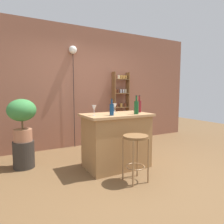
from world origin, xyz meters
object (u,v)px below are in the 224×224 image
at_px(bar_stool, 136,147).
at_px(bottle_spirits_clear, 112,109).
at_px(plant_stool, 24,154).
at_px(spice_shelf, 121,107).
at_px(potted_plant, 22,115).
at_px(pendant_globe_light, 73,52).
at_px(bottle_sauce_amber, 139,106).
at_px(bottle_soda_blue, 136,107).
at_px(wine_glass_left, 115,106).
at_px(wine_glass_center, 94,108).

xyz_separation_m(bar_stool, bottle_spirits_clear, (-0.14, 0.47, 0.51)).
bearing_deg(plant_stool, spice_shelf, 17.75).
relative_size(potted_plant, bottle_spirits_clear, 2.72).
bearing_deg(spice_shelf, bottle_spirits_clear, -125.22).
height_order(bar_stool, bottle_spirits_clear, bottle_spirits_clear).
distance_m(spice_shelf, pendant_globe_light, 1.77).
xyz_separation_m(plant_stool, bottle_spirits_clear, (1.24, -0.88, 0.80)).
distance_m(potted_plant, bottle_sauce_amber, 2.03).
xyz_separation_m(bottle_spirits_clear, pendant_globe_light, (-0.06, 1.70, 1.14)).
xyz_separation_m(bottle_soda_blue, bottle_sauce_amber, (0.21, 0.21, -0.00)).
bearing_deg(bottle_spirits_clear, bar_stool, -73.54).
distance_m(bottle_soda_blue, wine_glass_left, 0.42).
bearing_deg(plant_stool, wine_glass_left, -20.80).
bearing_deg(wine_glass_left, bar_stool, -97.28).
bearing_deg(bottle_sauce_amber, bar_stool, -129.51).
bearing_deg(spice_shelf, bottle_soda_blue, -112.99).
relative_size(spice_shelf, wine_glass_center, 10.89).
relative_size(bottle_soda_blue, wine_glass_center, 1.91).
xyz_separation_m(bottle_spirits_clear, wine_glass_left, (0.24, 0.32, 0.02)).
height_order(wine_glass_left, wine_glass_center, same).
height_order(bar_stool, wine_glass_center, wine_glass_center).
bearing_deg(wine_glass_center, bottle_spirits_clear, -26.87).
bearing_deg(wine_glass_left, spice_shelf, 55.13).
bearing_deg(pendant_globe_light, wine_glass_center, -96.67).
bearing_deg(plant_stool, wine_glass_center, -37.35).
xyz_separation_m(bottle_sauce_amber, wine_glass_left, (-0.42, 0.15, 0.00)).
bearing_deg(pendant_globe_light, wine_glass_left, -77.60).
distance_m(spice_shelf, bottle_sauce_amber, 1.57).
height_order(potted_plant, wine_glass_center, potted_plant).
height_order(bottle_sauce_amber, wine_glass_center, bottle_sauce_amber).
relative_size(bar_stool, pendant_globe_light, 0.29).
bearing_deg(bottle_sauce_amber, wine_glass_center, -177.26).
bearing_deg(bottle_soda_blue, wine_glass_center, 166.55).
xyz_separation_m(wine_glass_left, wine_glass_center, (-0.49, -0.19, 0.00)).
bearing_deg(plant_stool, bottle_sauce_amber, -20.54).
bearing_deg(bottle_spirits_clear, wine_glass_center, 153.13).
xyz_separation_m(spice_shelf, bottle_sauce_amber, (-0.50, -1.48, 0.15)).
distance_m(wine_glass_left, wine_glass_center, 0.52).
bearing_deg(potted_plant, spice_shelf, 17.75).
height_order(plant_stool, bottle_soda_blue, bottle_soda_blue).
bearing_deg(bottle_soda_blue, bottle_sauce_amber, 44.43).
xyz_separation_m(spice_shelf, plant_stool, (-2.40, -0.77, -0.67)).
relative_size(bottle_spirits_clear, bottle_sauce_amber, 0.86).
xyz_separation_m(bar_stool, pendant_globe_light, (-0.20, 2.16, 1.66)).
bearing_deg(spice_shelf, plant_stool, -162.25).
bearing_deg(wine_glass_left, potted_plant, 159.20).
relative_size(bottle_soda_blue, pendant_globe_light, 0.14).
bearing_deg(bottle_spirits_clear, spice_shelf, 54.78).
xyz_separation_m(bottle_soda_blue, pendant_globe_light, (-0.51, 1.74, 1.12)).
bearing_deg(bottle_sauce_amber, wine_glass_left, 160.36).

